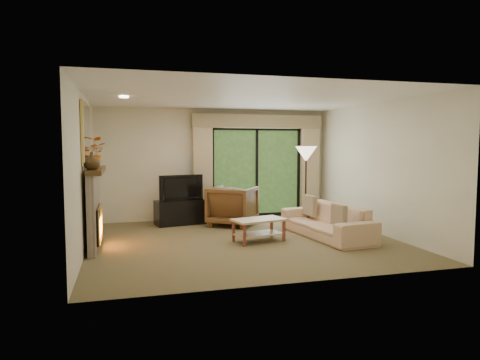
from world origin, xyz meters
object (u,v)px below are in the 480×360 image
object	(u,v)px
armchair	(233,206)
media_console	(180,212)
sofa	(327,221)
coffee_table	(259,230)

from	to	relation	value
armchair	media_console	bearing A→B (deg)	13.10
armchair	sofa	distance (m)	2.17
media_console	sofa	xyz separation A→B (m)	(2.54, -2.06, 0.04)
media_console	armchair	world-z (taller)	armchair
armchair	coffee_table	distance (m)	1.67
media_console	coffee_table	xyz separation A→B (m)	(1.17, -2.09, -0.06)
armchair	sofa	world-z (taller)	armchair
media_console	coffee_table	distance (m)	2.39
sofa	armchair	bearing A→B (deg)	-145.33
armchair	sofa	xyz separation A→B (m)	(1.44, -1.62, -0.12)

